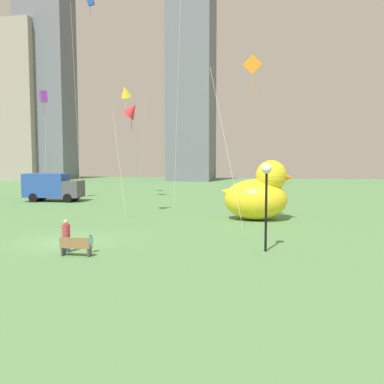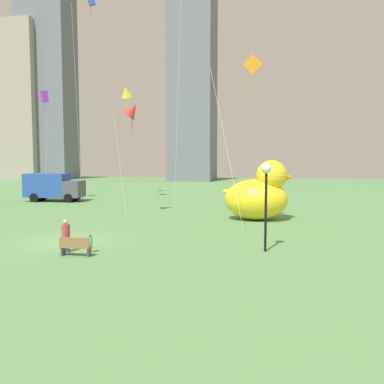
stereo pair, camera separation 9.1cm
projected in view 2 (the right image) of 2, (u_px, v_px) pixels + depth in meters
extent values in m
plane|color=#578A50|center=(68.00, 242.00, 22.94)|extent=(140.00, 140.00, 0.00)
cube|color=olive|center=(76.00, 247.00, 19.65)|extent=(1.45, 0.47, 0.06)
cube|color=olive|center=(74.00, 242.00, 19.43)|extent=(1.45, 0.08, 0.45)
cube|color=#47474C|center=(63.00, 251.00, 19.77)|extent=(0.09, 0.37, 0.39)
cube|color=#47474C|center=(89.00, 252.00, 19.56)|extent=(0.09, 0.37, 0.39)
cylinder|color=#38476B|center=(64.00, 244.00, 20.44)|extent=(0.18, 0.18, 0.78)
cylinder|color=#38476B|center=(68.00, 244.00, 20.40)|extent=(0.18, 0.18, 0.78)
cylinder|color=#B23F4C|center=(66.00, 230.00, 20.36)|extent=(0.39, 0.39, 0.58)
sphere|color=#D8AD8C|center=(66.00, 222.00, 20.33)|extent=(0.23, 0.23, 0.23)
cylinder|color=silver|center=(89.00, 248.00, 20.33)|extent=(0.10, 0.10, 0.44)
cylinder|color=silver|center=(92.00, 248.00, 20.31)|extent=(0.10, 0.10, 0.44)
cylinder|color=#4CBFC6|center=(90.00, 240.00, 20.28)|extent=(0.22, 0.22, 0.33)
sphere|color=brown|center=(90.00, 236.00, 20.26)|extent=(0.13, 0.13, 0.13)
ellipsoid|color=yellow|center=(256.00, 200.00, 30.70)|extent=(4.56, 3.37, 2.97)
sphere|color=yellow|center=(272.00, 175.00, 30.35)|extent=(2.22, 2.22, 2.22)
cone|color=orange|center=(286.00, 177.00, 30.18)|extent=(1.00, 1.00, 1.00)
cone|color=yellow|center=(229.00, 192.00, 31.01)|extent=(1.36, 1.19, 1.43)
cylinder|color=black|center=(266.00, 212.00, 20.42)|extent=(0.12, 0.12, 3.84)
sphere|color=#EAEACC|center=(266.00, 169.00, 20.24)|extent=(0.49, 0.49, 0.49)
cube|color=#264CA5|center=(47.00, 185.00, 43.56)|extent=(4.35, 2.60, 2.40)
cube|color=#4C4C56|center=(74.00, 189.00, 43.28)|extent=(1.80, 2.41, 1.68)
cylinder|color=black|center=(73.00, 197.00, 43.37)|extent=(1.08, 2.46, 0.90)
cylinder|color=black|center=(39.00, 197.00, 43.75)|extent=(1.08, 2.46, 0.90)
cube|color=#9E938C|center=(19.00, 102.00, 86.68)|extent=(10.85, 9.15, 31.25)
cube|color=slate|center=(47.00, 84.00, 85.89)|extent=(10.22, 7.10, 38.70)
cube|color=slate|center=(193.00, 74.00, 80.70)|extent=(8.16, 10.46, 40.58)
cylinder|color=silver|center=(226.00, 146.00, 26.81)|extent=(2.56, 3.11, 10.55)
cube|color=orange|center=(253.00, 64.00, 27.33)|extent=(1.27, 0.06, 1.27)
cylinder|color=orange|center=(252.00, 79.00, 27.41)|extent=(0.04, 0.04, 1.60)
cylinder|color=silver|center=(143.00, 147.00, 44.95)|extent=(1.94, 2.89, 11.29)
cone|color=yellow|center=(126.00, 92.00, 43.80)|extent=(1.25, 1.59, 1.48)
cylinder|color=yellow|center=(126.00, 101.00, 43.87)|extent=(0.04, 0.04, 1.60)
cylinder|color=silver|center=(120.00, 163.00, 32.37)|extent=(1.54, 1.60, 8.18)
cone|color=red|center=(132.00, 110.00, 32.62)|extent=(1.69, 1.34, 1.53)
cylinder|color=red|center=(132.00, 122.00, 32.70)|extent=(0.04, 0.04, 1.60)
cylinder|color=silver|center=(46.00, 149.00, 43.66)|extent=(0.56, 0.22, 10.68)
cube|color=purple|center=(44.00, 96.00, 42.93)|extent=(0.93, 0.90, 1.16)
cylinder|color=purple|center=(45.00, 105.00, 43.01)|extent=(0.04, 0.04, 1.60)
cylinder|color=silver|center=(178.00, 94.00, 35.36)|extent=(0.78, 0.31, 19.55)
cylinder|color=silver|center=(77.00, 101.00, 43.56)|extent=(1.96, 2.73, 20.65)
cube|color=blue|center=(91.00, 0.00, 43.39)|extent=(0.95, 0.87, 1.30)
cylinder|color=blue|center=(91.00, 9.00, 43.47)|extent=(0.04, 0.04, 1.60)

